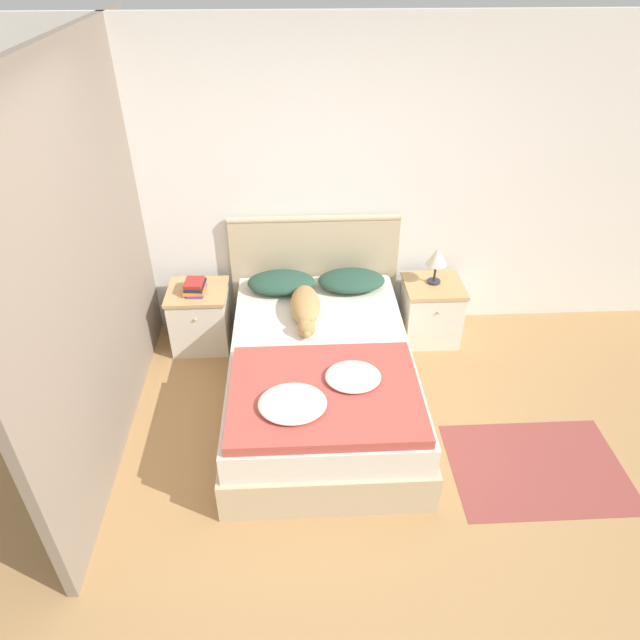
# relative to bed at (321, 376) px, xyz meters

# --- Properties ---
(ground_plane) EXTENTS (16.00, 16.00, 0.00)m
(ground_plane) POSITION_rel_bed_xyz_m (-0.00, -0.99, -0.25)
(ground_plane) COLOR tan
(wall_back) EXTENTS (9.00, 0.06, 2.55)m
(wall_back) POSITION_rel_bed_xyz_m (-0.00, 1.14, 1.02)
(wall_back) COLOR white
(wall_back) RESTS_ON ground_plane
(wall_side_left) EXTENTS (0.06, 3.10, 2.55)m
(wall_side_left) POSITION_rel_bed_xyz_m (-1.44, 0.06, 1.02)
(wall_side_left) COLOR gray
(wall_side_left) RESTS_ON ground_plane
(bed) EXTENTS (1.35, 2.10, 0.52)m
(bed) POSITION_rel_bed_xyz_m (0.00, 0.00, 0.00)
(bed) COLOR #C6B28E
(bed) RESTS_ON ground_plane
(headboard) EXTENTS (1.43, 0.06, 1.06)m
(headboard) POSITION_rel_bed_xyz_m (0.00, 1.07, 0.30)
(headboard) COLOR #C6B28E
(headboard) RESTS_ON ground_plane
(nightstand_left) EXTENTS (0.49, 0.47, 0.54)m
(nightstand_left) POSITION_rel_bed_xyz_m (-0.99, 0.80, 0.02)
(nightstand_left) COLOR silver
(nightstand_left) RESTS_ON ground_plane
(nightstand_right) EXTENTS (0.49, 0.47, 0.54)m
(nightstand_right) POSITION_rel_bed_xyz_m (0.99, 0.80, 0.02)
(nightstand_right) COLOR silver
(nightstand_right) RESTS_ON ground_plane
(pillow_left) EXTENTS (0.56, 0.36, 0.14)m
(pillow_left) POSITION_rel_bed_xyz_m (-0.29, 0.82, 0.33)
(pillow_left) COLOR #284C3D
(pillow_left) RESTS_ON bed
(pillow_right) EXTENTS (0.56, 0.36, 0.14)m
(pillow_right) POSITION_rel_bed_xyz_m (0.29, 0.82, 0.33)
(pillow_right) COLOR #284C3D
(pillow_right) RESTS_ON bed
(quilt) EXTENTS (1.22, 0.95, 0.12)m
(quilt) POSITION_rel_bed_xyz_m (-0.01, -0.53, 0.31)
(quilt) COLOR #BC4C42
(quilt) RESTS_ON bed
(dog) EXTENTS (0.23, 0.72, 0.17)m
(dog) POSITION_rel_bed_xyz_m (-0.10, 0.42, 0.34)
(dog) COLOR tan
(dog) RESTS_ON bed
(book_stack) EXTENTS (0.17, 0.24, 0.10)m
(book_stack) POSITION_rel_bed_xyz_m (-0.99, 0.78, 0.34)
(book_stack) COLOR #703D7F
(book_stack) RESTS_ON nightstand_left
(table_lamp) EXTENTS (0.17, 0.17, 0.32)m
(table_lamp) POSITION_rel_bed_xyz_m (0.99, 0.83, 0.52)
(table_lamp) COLOR #2D2D33
(table_lamp) RESTS_ON nightstand_right
(rug) EXTENTS (1.16, 0.84, 0.00)m
(rug) POSITION_rel_bed_xyz_m (1.42, -0.72, -0.25)
(rug) COLOR #93423D
(rug) RESTS_ON ground_plane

